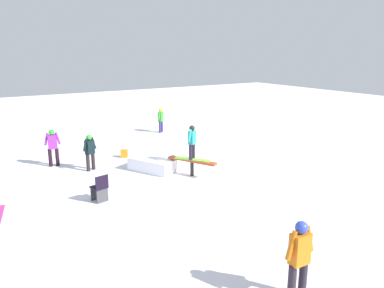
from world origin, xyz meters
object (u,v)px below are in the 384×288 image
(rail_feature, at_px, (192,162))
(bystander_orange, at_px, (299,257))
(bystander_purple, at_px, (53,146))
(bystander_black, at_px, (90,151))
(main_rider_on_rail, at_px, (192,143))
(folding_chair, at_px, (100,189))
(bystander_green, at_px, (161,119))
(backpack_on_snow, at_px, (124,154))

(rail_feature, bearing_deg, bystander_orange, -43.56)
(bystander_purple, xyz_separation_m, bystander_black, (1.34, 1.11, -0.05))
(bystander_orange, bearing_deg, bystander_black, 95.59)
(rail_feature, distance_m, bystander_orange, 7.51)
(main_rider_on_rail, xyz_separation_m, folding_chair, (0.56, -3.75, -0.85))
(rail_feature, relative_size, folding_chair, 2.16)
(main_rider_on_rail, height_order, bystander_black, main_rider_on_rail)
(main_rider_on_rail, bearing_deg, bystander_green, 126.23)
(bystander_orange, bearing_deg, backpack_on_snow, 85.59)
(bystander_green, relative_size, bystander_black, 0.96)
(bystander_black, height_order, backpack_on_snow, bystander_black)
(bystander_purple, xyz_separation_m, folding_chair, (4.58, 0.40, -0.44))
(bystander_green, relative_size, bystander_purple, 0.90)
(bystander_black, distance_m, folding_chair, 3.34)
(folding_chair, bearing_deg, bystander_green, -140.35)
(bystander_orange, distance_m, bystander_black, 9.91)
(bystander_green, height_order, bystander_purple, bystander_purple)
(main_rider_on_rail, relative_size, bystander_green, 0.95)
(main_rider_on_rail, height_order, bystander_orange, main_rider_on_rail)
(rail_feature, xyz_separation_m, bystander_orange, (7.18, -2.14, 0.37))
(bystander_orange, bearing_deg, rail_feature, 73.80)
(bystander_green, bearing_deg, bystander_orange, -144.98)
(bystander_orange, height_order, backpack_on_snow, bystander_orange)
(bystander_purple, relative_size, backpack_on_snow, 4.50)
(main_rider_on_rail, relative_size, bystander_orange, 0.81)
(bystander_purple, relative_size, folding_chair, 1.74)
(bystander_purple, bearing_deg, folding_chair, -75.61)
(bystander_orange, bearing_deg, folding_chair, 104.05)
(rail_feature, relative_size, main_rider_on_rail, 1.46)
(folding_chair, bearing_deg, bystander_orange, 91.51)
(backpack_on_snow, bearing_deg, bystander_orange, -62.84)
(bystander_orange, bearing_deg, bystander_purple, 100.53)
(bystander_green, height_order, backpack_on_snow, bystander_green)
(bystander_green, xyz_separation_m, folding_chair, (7.99, -6.28, -0.36))
(rail_feature, distance_m, bystander_green, 7.85)
(bystander_green, height_order, bystander_black, bystander_black)
(main_rider_on_rail, distance_m, backpack_on_snow, 4.04)
(backpack_on_snow, bearing_deg, bystander_purple, -154.48)
(bystander_green, bearing_deg, folding_chair, -165.43)
(bystander_purple, bearing_deg, bystander_black, -40.95)
(bystander_green, bearing_deg, bystander_black, -176.82)
(bystander_purple, height_order, folding_chair, bystander_purple)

